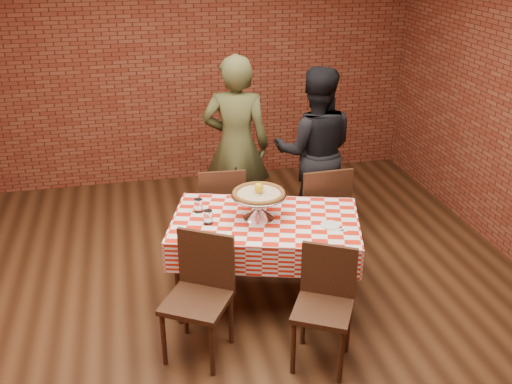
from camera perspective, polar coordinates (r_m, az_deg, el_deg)
ground at (r=4.77m, az=-2.55°, el=-12.42°), size 6.00×6.00×0.00m
back_wall at (r=6.93m, az=-7.35°, el=12.56°), size 5.50×0.00×5.50m
table at (r=4.80m, az=0.89°, el=-6.75°), size 1.64×1.25×0.75m
tablecloth at (r=4.67m, az=0.91°, el=-4.04°), size 1.68×1.29×0.25m
pizza_stand at (r=4.59m, az=0.27°, el=-1.40°), size 0.62×0.62×0.20m
pizza at (r=4.55m, az=0.28°, el=-0.21°), size 0.58×0.58×0.03m
lemon at (r=4.53m, az=0.28°, el=0.38°), size 0.10×0.10×0.09m
water_glass_left at (r=4.53m, az=-4.71°, el=-2.46°), size 0.09×0.09×0.11m
water_glass_right at (r=4.73m, az=-5.66°, el=-1.32°), size 0.09×0.09×0.11m
side_plate at (r=4.54m, az=7.30°, el=-3.25°), size 0.19×0.19×0.01m
sweetener_packet_a at (r=4.48m, az=8.59°, el=-3.78°), size 0.05×0.04×0.00m
sweetener_packet_b at (r=4.49m, az=8.28°, el=-3.70°), size 0.05×0.04×0.00m
condiment_caddy at (r=4.88m, az=2.08°, el=-0.21°), size 0.11×0.10×0.13m
chair_near_left at (r=4.20m, az=-5.82°, el=-10.60°), size 0.59×0.59×0.91m
chair_near_right at (r=4.14m, az=6.55°, el=-11.59°), size 0.53×0.53×0.87m
chair_far_left at (r=5.49m, az=-3.45°, el=-1.58°), size 0.45×0.45×0.90m
chair_far_right at (r=5.45m, az=6.08°, el=-1.71°), size 0.47×0.47×0.94m
diner_olive at (r=5.73m, az=-1.96°, el=4.51°), size 0.75×0.59×1.81m
diner_black at (r=5.79m, az=5.75°, el=3.97°), size 0.96×0.83×1.69m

